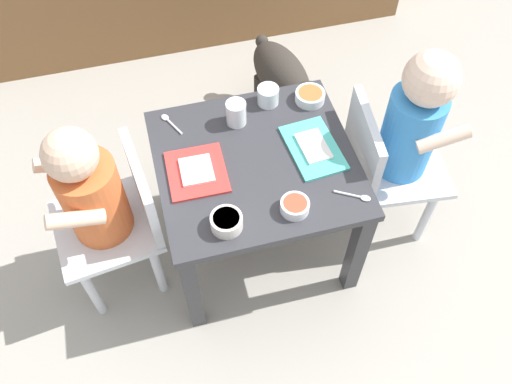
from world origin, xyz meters
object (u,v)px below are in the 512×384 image
Objects in this scene: seated_child_left at (97,197)px; food_tray_left at (197,171)px; seated_child_right at (407,130)px; spoon_by_right_tray at (356,196)px; food_tray_right at (313,147)px; dog at (286,80)px; water_cup_left at (268,96)px; veggie_bowl_far at (295,206)px; spoon_by_left_tray at (170,122)px; cereal_bowl_left_side at (310,96)px; dining_table at (256,177)px; water_cup_right at (236,114)px; veggie_bowl_near at (226,222)px.

seated_child_left is 3.88× the size of food_tray_left.
spoon_by_right_tray is at bearing -142.50° from seated_child_right.
seated_child_left reaches higher than food_tray_right.
food_tray_right is at bearing -99.24° from dog.
water_cup_left is at bearing -117.72° from dog.
spoon_by_left_tray is at bearing 124.37° from veggie_bowl_far.
food_tray_left is at bearing -154.23° from cereal_bowl_left_side.
veggie_bowl_far is at bearing -113.68° from cereal_bowl_left_side.
seated_child_right is at bearing 37.50° from spoon_by_right_tray.
dining_table is 0.30m from spoon_by_right_tray.
seated_child_right is 0.61m from dog.
food_tray_left reaches higher than spoon_by_left_tray.
dog is 0.75m from veggie_bowl_far.
cereal_bowl_left_side is at bearing 25.77° from food_tray_left.
spoon_by_right_tray is (0.24, -0.34, -0.03)m from water_cup_right.
water_cup_left is at bearing 26.01° from water_cup_right.
seated_child_right reaches higher than seated_child_left.
veggie_bowl_near reaches higher than dining_table.
seated_child_right reaches higher than dog.
veggie_bowl_near is at bearing -147.40° from food_tray_right.
food_tray_right is 2.28× the size of spoon_by_left_tray.
seated_child_left is 7.21× the size of spoon_by_left_tray.
dining_table is at bearing -116.14° from dog.
seated_child_right is 1.61× the size of dog.
seated_child_right is 0.59m from veggie_bowl_near.
food_tray_left is at bearing -133.80° from water_cup_right.
spoon_by_left_tray and spoon_by_right_tray have the same top height.
water_cup_left is at bearing 109.65° from food_tray_right.
food_tray_right is at bearing 175.49° from seated_child_right.
seated_child_left reaches higher than food_tray_left.
dog is 0.59m from spoon_by_left_tray.
water_cup_right is 0.90× the size of veggie_bowl_near.
food_tray_left is 0.33m from food_tray_right.
veggie_bowl_far is 0.92× the size of veggie_bowl_near.
water_cup_right is at bearing -172.68° from cereal_bowl_left_side.
spoon_by_left_tray is (0.23, 0.21, 0.00)m from seated_child_left.
cereal_bowl_left_side is 1.08× the size of veggie_bowl_near.
water_cup_right is (-0.02, 0.15, 0.11)m from dining_table.
cereal_bowl_left_side is at bearing -2.15° from spoon_by_left_tray.
spoon_by_left_tray is at bearing 101.46° from food_tray_left.
seated_child_right is at bearing -4.51° from food_tray_right.
dog is 0.82m from veggie_bowl_near.
water_cup_left is 0.68× the size of spoon_by_left_tray.
dining_table is 7.41× the size of water_cup_right.
veggie_bowl_near is 0.40m from spoon_by_left_tray.
seated_child_right is 11.17× the size of water_cup_left.
veggie_bowl_far is at bearing -19.11° from seated_child_left.
food_tray_left is at bearing 2.63° from seated_child_left.
veggie_bowl_near reaches higher than veggie_bowl_far.
veggie_bowl_far is at bearing -55.63° from spoon_by_left_tray.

